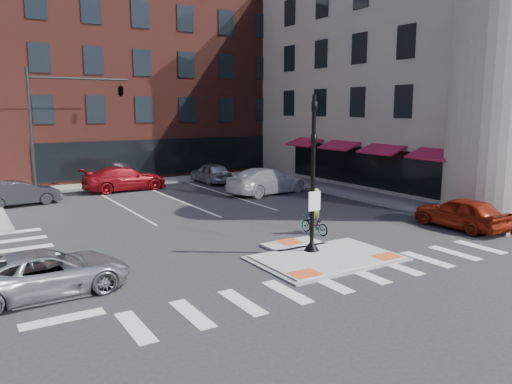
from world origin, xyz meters
TOP-DOWN VIEW (x-y plane):
  - ground at (0.00, 0.00)m, footprint 120.00×120.00m
  - refuge_island at (0.00, -0.26)m, footprint 5.40×4.65m
  - sidewalk_e at (10.80, 10.00)m, footprint 3.00×24.00m
  - sidewalk_n at (3.00, 22.00)m, footprint 26.00×3.00m
  - building_n at (3.00, 31.99)m, footprint 24.40×18.40m
  - building_e at (21.54, 11.50)m, footprint 21.90×23.90m
  - building_far_left at (-4.00, 52.00)m, footprint 10.00×12.00m
  - building_far_right at (9.00, 54.00)m, footprint 12.00×12.00m
  - signal_pole at (0.00, 0.40)m, footprint 0.60×0.60m
  - mast_arm_signal at (-3.47, 18.00)m, footprint 6.10×2.24m
  - silver_suv at (-9.50, 1.14)m, footprint 5.01×2.47m
  - red_sedan at (8.50, 0.00)m, footprint 1.80×4.44m
  - white_pickup at (6.00, 12.95)m, footprint 6.23×3.37m
  - bg_car_dark at (-8.50, 16.96)m, footprint 4.60×2.16m
  - bg_car_silver at (5.00, 19.21)m, footprint 1.85×4.50m
  - bg_car_red at (-1.66, 19.09)m, footprint 5.79×2.60m
  - cyclist at (2.01, 2.80)m, footprint 0.76×1.68m

SIDE VIEW (x-z plane):
  - ground at x=0.00m, z-range 0.00..0.00m
  - refuge_island at x=0.00m, z-range -0.01..0.11m
  - sidewalk_e at x=10.80m, z-range 0.00..0.15m
  - sidewalk_n at x=3.00m, z-range 0.00..0.15m
  - silver_suv at x=-9.50m, z-range 0.00..1.37m
  - cyclist at x=2.01m, z-range -0.34..1.74m
  - bg_car_dark at x=-8.50m, z-range 0.00..1.46m
  - red_sedan at x=8.50m, z-range 0.00..1.51m
  - bg_car_silver at x=5.00m, z-range 0.00..1.53m
  - bg_car_red at x=-1.66m, z-range 0.00..1.65m
  - white_pickup at x=6.00m, z-range 0.00..1.72m
  - signal_pole at x=0.00m, z-range -0.63..5.35m
  - building_far_left at x=-4.00m, z-range 0.00..10.00m
  - building_far_right at x=9.00m, z-range 0.00..12.00m
  - mast_arm_signal at x=-3.47m, z-range 2.21..10.21m
  - building_n at x=3.00m, z-range 0.05..15.55m
  - building_e at x=21.54m, z-range -0.81..16.89m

